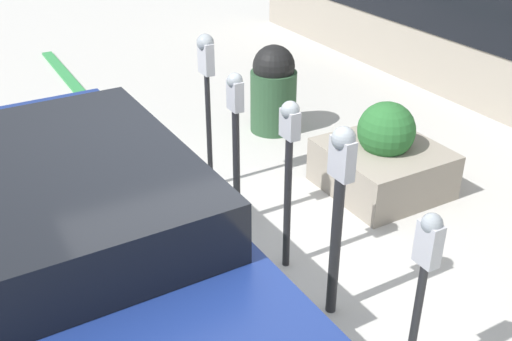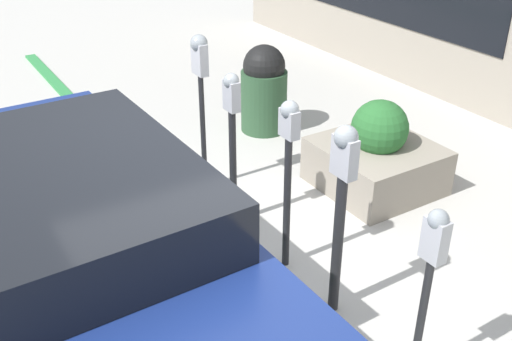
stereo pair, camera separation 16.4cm
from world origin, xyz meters
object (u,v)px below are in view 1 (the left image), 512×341
Objects in this scene: planter_box at (383,159)px; trash_bin at (273,89)px; parking_meter_farthest at (207,73)px; parking_meter_second at (339,194)px; parking_meter_nearest at (425,268)px; parking_meter_fourth at (236,125)px; parked_car_front at (70,229)px; parking_meter_middle at (289,154)px.

planter_box is 1.04× the size of trash_bin.
parking_meter_farthest reaches higher than trash_bin.
planter_box is 1.86m from trash_bin.
parking_meter_farthest is (2.21, -0.04, 0.20)m from parking_meter_second.
trash_bin is (3.94, -1.33, -0.42)m from parking_meter_nearest.
parked_car_front is at bearing 107.73° from parking_meter_fourth.
parking_meter_nearest is 0.82× the size of parking_meter_farthest.
planter_box is at bearing -85.36° from parked_car_front.
parking_meter_second reaches higher than parked_car_front.
parked_car_front is at bearing 79.94° from parking_meter_middle.
parking_meter_fourth is 1.36× the size of trash_bin.
parked_car_front is (0.29, 1.66, -0.32)m from parking_meter_middle.
trash_bin is (2.45, -1.34, -0.52)m from parking_meter_middle.
parking_meter_middle is 0.35× the size of parked_car_front.
trash_bin is at bearing -28.69° from parking_meter_middle.
parked_car_front is (1.78, 1.68, -0.21)m from parking_meter_nearest.
parking_meter_fourth is (2.30, 0.06, 0.05)m from parking_meter_nearest.
parking_meter_nearest is 0.31× the size of parked_car_front.
parking_meter_middle is 1.38× the size of trash_bin.
parked_car_front is (-1.26, 1.70, -0.50)m from parking_meter_farthest.
parking_meter_farthest is 1.49× the size of trash_bin.
trash_bin reaches higher than planter_box.
parked_car_front reaches higher than trash_bin.
planter_box is (1.27, -1.55, -0.70)m from parking_meter_second.
parking_meter_second is 1.94m from parked_car_front.
parking_meter_middle reaches higher than parked_car_front.
parking_meter_second is at bearing 178.97° from parking_meter_farthest.
parking_meter_second is 1.03× the size of parking_meter_middle.
parking_meter_middle is at bearing -177.21° from parking_meter_fourth.
parking_meter_farthest reaches higher than parking_meter_fourth.
parking_meter_farthest is 0.38× the size of parked_car_front.
parking_meter_middle is 0.82m from parking_meter_fourth.
parking_meter_second is 2.22m from parking_meter_farthest.
parking_meter_farthest is 1.99m from planter_box.
parking_meter_fourth is at bearing -73.33° from parked_car_front.
planter_box is at bearing -173.49° from trash_bin.
parking_meter_middle reaches higher than trash_bin.
planter_box is at bearing -68.36° from parking_meter_middle.
parked_car_front is at bearing 60.11° from parking_meter_second.
parking_meter_fourth is 1.72m from parked_car_front.
parking_meter_farthest is at bearing 124.64° from trash_bin.
parking_meter_second is at bearing 179.76° from parking_meter_middle.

